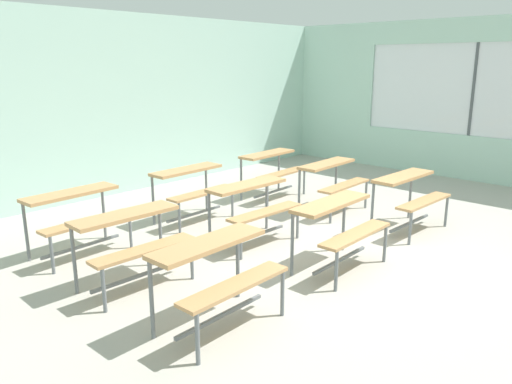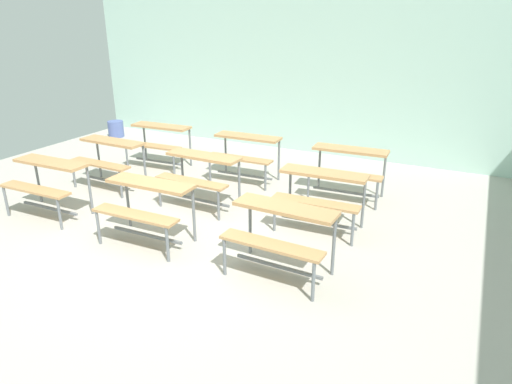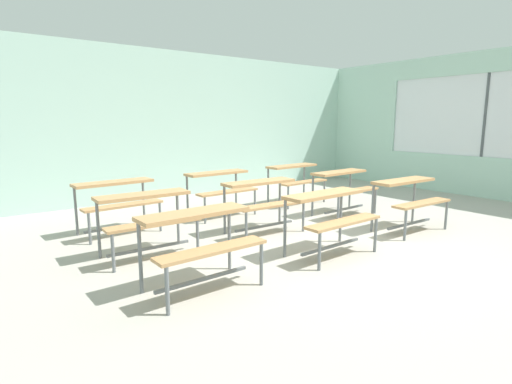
{
  "view_description": "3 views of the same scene",
  "coord_description": "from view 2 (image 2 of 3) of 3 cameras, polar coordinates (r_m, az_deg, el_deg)",
  "views": [
    {
      "loc": [
        -4.61,
        -2.94,
        2.2
      ],
      "look_at": [
        -0.31,
        1.08,
        0.65
      ],
      "focal_mm": 34.71,
      "sensor_mm": 36.0,
      "label": 1
    },
    {
      "loc": [
        3.1,
        -3.99,
        2.59
      ],
      "look_at": [
        0.57,
        1.07,
        0.38
      ],
      "focal_mm": 31.92,
      "sensor_mm": 36.0,
      "label": 2
    },
    {
      "loc": [
        -3.8,
        -3.3,
        1.6
      ],
      "look_at": [
        -0.9,
        0.53,
        0.74
      ],
      "focal_mm": 28.0,
      "sensor_mm": 36.0,
      "label": 3
    }
  ],
  "objects": [
    {
      "name": "desk_bench_r1c1",
      "position": [
        6.46,
        -7.09,
        2.91
      ],
      "size": [
        1.12,
        0.63,
        0.74
      ],
      "rotation": [
        0.0,
        0.0,
        -0.03
      ],
      "color": "tan",
      "rests_on": "ground"
    },
    {
      "name": "ground",
      "position": [
        5.69,
        -10.05,
        -6.38
      ],
      "size": [
        10.0,
        9.0,
        0.05
      ],
      "primitive_type": "cube",
      "color": "#ADA89E"
    },
    {
      "name": "desk_bench_r2c1",
      "position": [
        7.46,
        -1.39,
        5.57
      ],
      "size": [
        1.12,
        0.62,
        0.74
      ],
      "rotation": [
        0.0,
        0.0,
        0.03
      ],
      "color": "tan",
      "rests_on": "ground"
    },
    {
      "name": "trash_bin",
      "position": [
        10.87,
        -17.15,
        7.56
      ],
      "size": [
        0.34,
        0.34,
        0.36
      ],
      "primitive_type": "cylinder",
      "color": "#51609E",
      "rests_on": "ground"
    },
    {
      "name": "desk_bench_r2c2",
      "position": [
        6.85,
        11.46,
        3.71
      ],
      "size": [
        1.13,
        0.64,
        0.74
      ],
      "rotation": [
        0.0,
        0.0,
        0.05
      ],
      "color": "tan",
      "rests_on": "ground"
    },
    {
      "name": "desk_bench_r0c1",
      "position": [
        5.52,
        -13.68,
        -0.83
      ],
      "size": [
        1.11,
        0.61,
        0.74
      ],
      "rotation": [
        0.0,
        0.0,
        0.02
      ],
      "color": "tan",
      "rests_on": "ground"
    },
    {
      "name": "wall_back",
      "position": [
        9.1,
        6.69,
        14.32
      ],
      "size": [
        10.0,
        0.12,
        3.0
      ],
      "primitive_type": "cube",
      "color": "silver",
      "rests_on": "ground"
    },
    {
      "name": "desk_bench_r0c0",
      "position": [
        6.75,
        -24.81,
        1.86
      ],
      "size": [
        1.11,
        0.61,
        0.74
      ],
      "rotation": [
        0.0,
        0.0,
        0.02
      ],
      "color": "tan",
      "rests_on": "ground"
    },
    {
      "name": "desk_bench_r1c0",
      "position": [
        7.54,
        -18.03,
        4.69
      ],
      "size": [
        1.12,
        0.62,
        0.74
      ],
      "rotation": [
        0.0,
        0.0,
        -0.03
      ],
      "color": "tan",
      "rests_on": "ground"
    },
    {
      "name": "desk_bench_r1c2",
      "position": [
        5.76,
        8.13,
        0.53
      ],
      "size": [
        1.12,
        0.63,
        0.74
      ],
      "rotation": [
        0.0,
        0.0,
        0.04
      ],
      "color": "tan",
      "rests_on": "ground"
    },
    {
      "name": "desk_bench_r2c0",
      "position": [
        8.37,
        -12.15,
        6.85
      ],
      "size": [
        1.13,
        0.64,
        0.74
      ],
      "rotation": [
        0.0,
        0.0,
        0.05
      ],
      "color": "tan",
      "rests_on": "ground"
    },
    {
      "name": "desk_bench_r0c2",
      "position": [
        4.69,
        3.09,
        -4.25
      ],
      "size": [
        1.12,
        0.63,
        0.74
      ],
      "rotation": [
        0.0,
        0.0,
        -0.04
      ],
      "color": "tan",
      "rests_on": "ground"
    }
  ]
}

